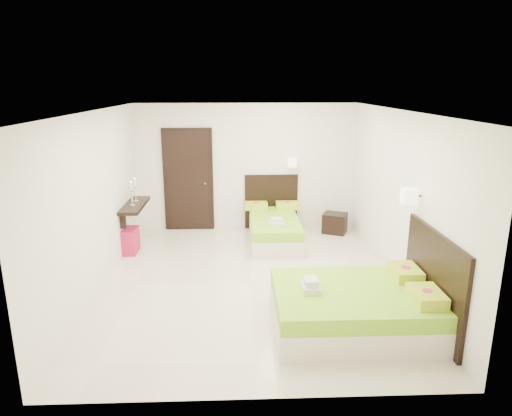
{
  "coord_description": "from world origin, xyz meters",
  "views": [
    {
      "loc": [
        -0.17,
        -6.54,
        2.97
      ],
      "look_at": [
        0.1,
        0.3,
        1.1
      ],
      "focal_mm": 32.0,
      "sensor_mm": 36.0,
      "label": 1
    }
  ],
  "objects_px": {
    "bed_single": "(274,226)",
    "ottoman": "(125,241)",
    "nightstand": "(335,223)",
    "bed_double": "(360,306)"
  },
  "relations": [
    {
      "from": "bed_single",
      "to": "ottoman",
      "type": "xyz_separation_m",
      "value": [
        -2.76,
        -0.58,
        -0.06
      ]
    },
    {
      "from": "bed_single",
      "to": "ottoman",
      "type": "height_order",
      "value": "bed_single"
    },
    {
      "from": "bed_single",
      "to": "ottoman",
      "type": "relative_size",
      "value": 4.06
    },
    {
      "from": "bed_single",
      "to": "bed_double",
      "type": "xyz_separation_m",
      "value": [
        0.82,
        -3.36,
        0.01
      ]
    },
    {
      "from": "bed_double",
      "to": "nightstand",
      "type": "xyz_separation_m",
      "value": [
        0.47,
        3.79,
        -0.09
      ]
    },
    {
      "from": "bed_single",
      "to": "bed_double",
      "type": "distance_m",
      "value": 3.46
    },
    {
      "from": "bed_single",
      "to": "nightstand",
      "type": "distance_m",
      "value": 1.36
    },
    {
      "from": "bed_single",
      "to": "nightstand",
      "type": "relative_size",
      "value": 4.04
    },
    {
      "from": "ottoman",
      "to": "bed_single",
      "type": "bearing_deg",
      "value": 11.78
    },
    {
      "from": "bed_double",
      "to": "bed_single",
      "type": "bearing_deg",
      "value": 103.67
    }
  ]
}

